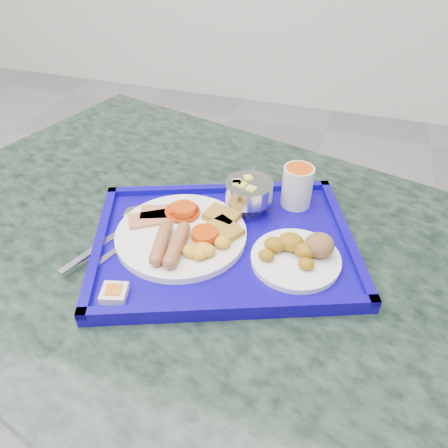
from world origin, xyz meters
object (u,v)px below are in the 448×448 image
at_px(main_plate, 185,233).
at_px(bread_plate, 299,253).
at_px(juice_cup, 297,185).
at_px(tray, 224,243).
at_px(fruit_bowl, 249,192).
at_px(table, 208,311).

distance_m(main_plate, bread_plate, 0.21).
bearing_deg(main_plate, juice_cup, 44.88).
bearing_deg(juice_cup, main_plate, -135.12).
bearing_deg(tray, fruit_bowl, 82.22).
bearing_deg(table, juice_cup, 46.20).
xyz_separation_m(tray, juice_cup, (0.10, 0.16, 0.05)).
height_order(table, main_plate, main_plate).
relative_size(tray, fruit_bowl, 5.98).
bearing_deg(juice_cup, table, -133.80).
bearing_deg(table, fruit_bowl, 61.40).
relative_size(table, juice_cup, 17.32).
xyz_separation_m(main_plate, fruit_bowl, (0.09, 0.12, 0.03)).
xyz_separation_m(table, juice_cup, (0.14, 0.15, 0.27)).
bearing_deg(fruit_bowl, main_plate, -124.58).
distance_m(main_plate, fruit_bowl, 0.15).
distance_m(bread_plate, fruit_bowl, 0.17).
distance_m(main_plate, juice_cup, 0.25).
height_order(fruit_bowl, juice_cup, juice_cup).
xyz_separation_m(tray, fruit_bowl, (0.01, 0.11, 0.05)).
relative_size(table, bread_plate, 9.41).
bearing_deg(tray, juice_cup, 56.94).
height_order(tray, bread_plate, bread_plate).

